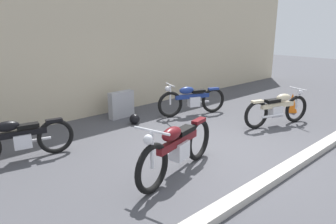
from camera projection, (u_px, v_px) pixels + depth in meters
The scene contains 10 objects.
ground_plane at pixel (225, 152), 6.26m from camera, with size 40.00×40.00×0.00m, color #47474C.
building_wall at pixel (106, 49), 8.75m from camera, with size 18.00×0.30×3.57m, color beige.
curb_strip at pixel (285, 170), 5.36m from camera, with size 18.00×0.24×0.12m, color #B7B2A8.
stone_marker at pixel (121, 105), 8.50m from camera, with size 0.73×0.20×0.72m, color #9E9EA3.
helmet at pixel (135, 119), 7.99m from camera, with size 0.26×0.26×0.26m, color black.
traffic_cone at pixel (292, 103), 9.06m from camera, with size 0.32×0.32×0.55m, color orange.
motorcycle_maroon at pixel (177, 148), 5.21m from camera, with size 2.19×0.78×1.00m.
motorcycle_cream at pixel (278, 109), 7.82m from camera, with size 1.92×0.82×0.90m.
motorcycle_blue at pixel (192, 99), 8.72m from camera, with size 1.94×0.92×0.92m.
motorcycle_black at pixel (18, 139), 5.77m from camera, with size 1.96×0.64×0.89m.
Camera 1 is at (-4.80, -3.47, 2.45)m, focal length 33.60 mm.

